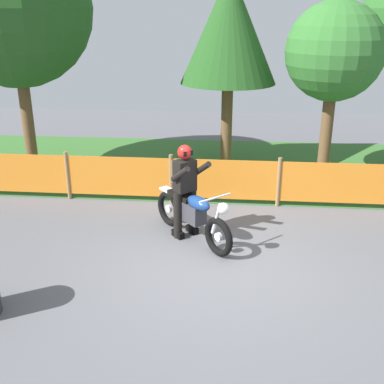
{
  "coord_description": "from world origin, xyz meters",
  "views": [
    {
      "loc": [
        0.19,
        -6.68,
        3.87
      ],
      "look_at": [
        -0.52,
        0.88,
        0.9
      ],
      "focal_mm": 44.4,
      "sensor_mm": 36.0,
      "label": 1
    }
  ],
  "objects": [
    {
      "name": "tree_near_right",
      "position": [
        2.34,
        4.56,
        2.92
      ],
      "size": [
        2.22,
        2.22,
        4.06
      ],
      "color": "brown",
      "rests_on": "ground"
    },
    {
      "name": "barrier_fence",
      "position": [
        0.0,
        2.55,
        0.54
      ],
      "size": [
        11.19,
        0.08,
        1.05
      ],
      "color": "olive",
      "rests_on": "ground"
    },
    {
      "name": "tree_near_left",
      "position": [
        -0.04,
        5.15,
        3.39
      ],
      "size": [
        2.32,
        2.32,
        4.71
      ],
      "color": "brown",
      "rests_on": "ground"
    },
    {
      "name": "rider_lead",
      "position": [
        -0.66,
        1.05,
        0.95
      ],
      "size": [
        0.75,
        0.77,
        1.69
      ],
      "rotation": [
        0.0,
        0.0,
        -0.84
      ],
      "color": "black",
      "rests_on": "ground"
    },
    {
      "name": "motorcycle_lead",
      "position": [
        -0.5,
        0.87,
        0.49
      ],
      "size": [
        1.51,
        1.68,
        1.01
      ],
      "rotation": [
        0.0,
        0.0,
        -0.84
      ],
      "color": "black",
      "rests_on": "ground"
    },
    {
      "name": "tree_leftmost",
      "position": [
        -4.81,
        4.18,
        3.84
      ],
      "size": [
        3.49,
        3.49,
        5.59
      ],
      "color": "brown",
      "rests_on": "ground"
    },
    {
      "name": "ground",
      "position": [
        0.0,
        0.0,
        -0.01
      ],
      "size": [
        24.0,
        24.0,
        0.02
      ],
      "primitive_type": "cube",
      "color": "#5B5B60"
    },
    {
      "name": "grass_verge",
      "position": [
        0.0,
        5.09,
        0.01
      ],
      "size": [
        24.0,
        5.07,
        0.01
      ],
      "primitive_type": "cube",
      "color": "#386B2D",
      "rests_on": "ground"
    }
  ]
}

